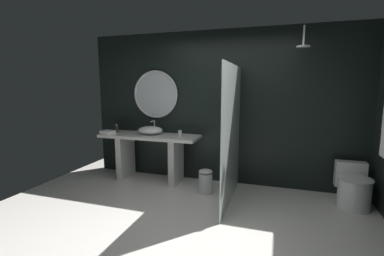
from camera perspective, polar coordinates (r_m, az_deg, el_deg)
name	(u,v)px	position (r m, az deg, el deg)	size (l,w,h in m)	color
ground_plane	(185,235)	(3.29, -1.56, -21.76)	(5.76, 5.76, 0.00)	silver
back_wall_panel	(221,108)	(4.68, 6.11, 4.26)	(4.80, 0.10, 2.60)	black
vanity_counter	(150,150)	(4.85, -8.90, -4.62)	(1.77, 0.58, 0.83)	silver
vessel_sink	(150,130)	(4.81, -8.83, -0.47)	(0.45, 0.37, 0.23)	white
tumbler_cup	(180,133)	(4.60, -2.58, -1.09)	(0.07, 0.07, 0.10)	silver
soap_dispenser	(117,129)	(5.14, -15.72, -0.13)	(0.06, 0.06, 0.16)	#3D3323
round_wall_mirror	(155,94)	(4.96, -7.75, 7.09)	(0.86, 0.04, 0.86)	silver
shower_glass_panel	(232,135)	(3.88, 8.39, -1.42)	(0.02, 1.49, 1.97)	silver
rain_shower_head	(303,44)	(4.19, 22.54, 16.05)	(0.18, 0.18, 0.29)	silver
toilet	(353,188)	(4.46, 31.01, -10.91)	(0.44, 0.59, 0.59)	white
waste_bin	(205,181)	(4.32, 2.88, -11.18)	(0.22, 0.22, 0.38)	silver
folded_hand_towel	(108,132)	(4.99, -17.45, -0.90)	(0.23, 0.17, 0.07)	white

